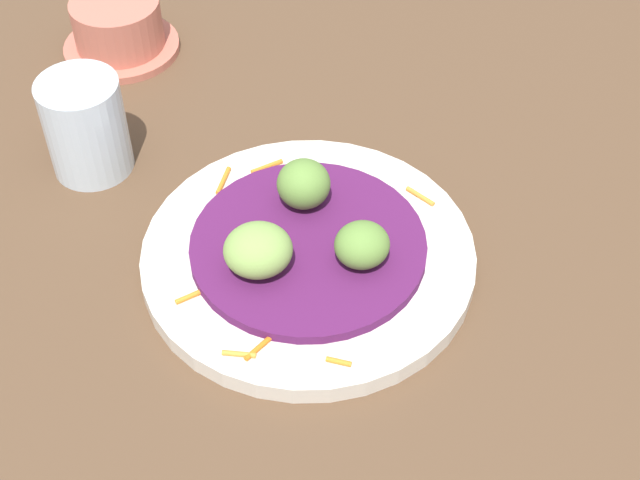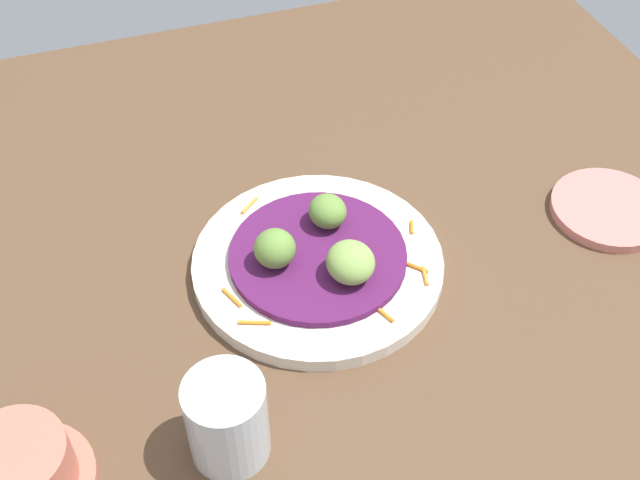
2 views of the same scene
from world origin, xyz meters
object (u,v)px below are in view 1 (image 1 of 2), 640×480
at_px(guac_scoop_right, 362,245).
at_px(water_glass, 86,126).
at_px(guac_scoop_center, 258,250).
at_px(guac_scoop_left, 304,184).
at_px(terracotta_bowl, 118,29).
at_px(main_plate, 308,257).

bearing_deg(guac_scoop_right, water_glass, 52.54).
bearing_deg(guac_scoop_center, guac_scoop_left, -32.08).
height_order(guac_scoop_right, terracotta_bowl, guac_scoop_right).
xyz_separation_m(guac_scoop_left, guac_scoop_center, (-0.07, 0.04, -0.00)).
bearing_deg(terracotta_bowl, guac_scoop_center, -160.91).
relative_size(guac_scoop_left, water_glass, 0.49).
bearing_deg(guac_scoop_left, guac_scoop_right, -152.08).
xyz_separation_m(guac_scoop_right, terracotta_bowl, (0.34, 0.20, -0.02)).
relative_size(guac_scoop_right, terracotta_bowl, 0.37).
height_order(main_plate, guac_scoop_center, guac_scoop_center).
height_order(guac_scoop_center, guac_scoop_right, guac_scoop_center).
height_order(terracotta_bowl, water_glass, water_glass).
bearing_deg(guac_scoop_left, water_glass, 61.89).
bearing_deg(main_plate, guac_scoop_left, -2.08).
xyz_separation_m(main_plate, guac_scoop_center, (-0.02, 0.04, 0.04)).
distance_m(guac_scoop_left, guac_scoop_center, 0.08).
bearing_deg(guac_scoop_right, guac_scoop_center, 87.92).
xyz_separation_m(main_plate, terracotta_bowl, (0.32, 0.16, 0.02)).
bearing_deg(terracotta_bowl, guac_scoop_left, -149.55).
relative_size(main_plate, guac_scoop_right, 6.21).
relative_size(main_plate, guac_scoop_center, 5.05).
bearing_deg(guac_scoop_center, terracotta_bowl, 19.09).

